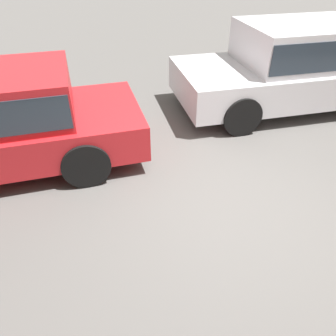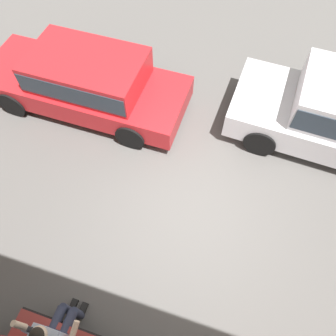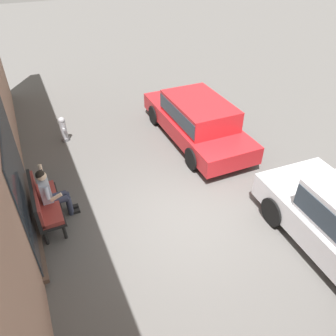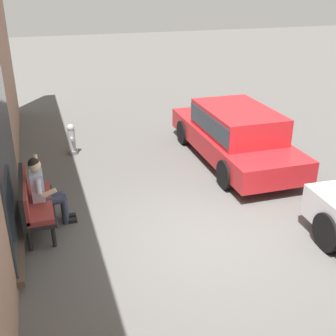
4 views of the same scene
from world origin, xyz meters
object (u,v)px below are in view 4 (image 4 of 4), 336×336
at_px(person_on_phone, 44,190).
at_px(bench, 32,200).
at_px(parked_car_mid, 235,132).
at_px(fire_hydrant, 72,140).

bearing_deg(person_on_phone, bench, 112.16).
relative_size(person_on_phone, parked_car_mid, 0.29).
xyz_separation_m(bench, fire_hydrant, (3.42, -1.03, -0.18)).
xyz_separation_m(person_on_phone, fire_hydrant, (3.33, -0.81, -0.31)).
bearing_deg(person_on_phone, fire_hydrant, -13.68).
bearing_deg(person_on_phone, parked_car_mid, -70.19).
bearing_deg(parked_car_mid, bench, 109.92).
height_order(bench, parked_car_mid, parked_car_mid).
bearing_deg(fire_hydrant, parked_car_mid, -113.87).
distance_m(bench, parked_car_mid, 5.13).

